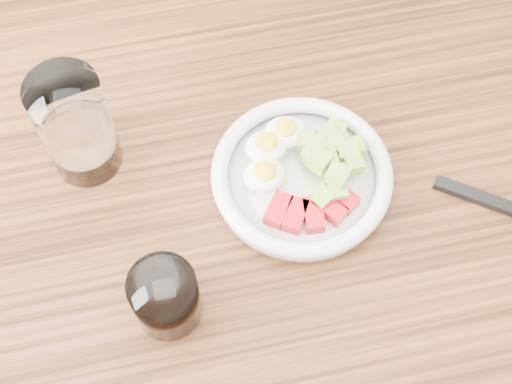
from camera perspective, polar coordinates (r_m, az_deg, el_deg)
ground at (r=1.48m, az=0.48°, el=-14.44°), size 4.00×4.00×0.00m
dining_table at (r=0.84m, az=0.81°, el=-4.50°), size 1.50×0.90×0.77m
bowl at (r=0.75m, az=3.70°, el=1.55°), size 0.19×0.19×0.05m
fork at (r=0.79m, az=19.34°, el=-1.13°), size 0.18×0.13×0.01m
water_glass at (r=0.74m, az=-14.22°, el=5.13°), size 0.07×0.07×0.13m
coffee_glass at (r=0.68m, az=-7.25°, el=-8.39°), size 0.06×0.06×0.07m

